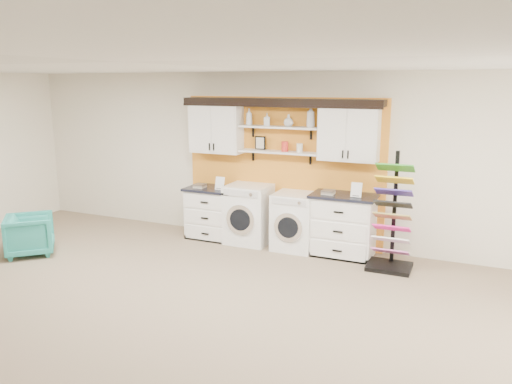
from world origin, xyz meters
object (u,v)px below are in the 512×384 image
at_px(washer, 249,214).
at_px(dryer, 295,221).
at_px(armchair, 30,235).
at_px(sample_rack, 391,233).
at_px(base_cabinet_left, 214,213).
at_px(base_cabinet_right, 343,225).

xyz_separation_m(washer, dryer, (0.82, -0.00, -0.03)).
relative_size(washer, armchair, 1.42).
bearing_deg(washer, armchair, -146.36).
distance_m(sample_rack, armchair, 5.48).
bearing_deg(base_cabinet_left, armchair, -139.01).
bearing_deg(dryer, armchair, -152.62).
distance_m(base_cabinet_right, armchair, 4.86).
bearing_deg(base_cabinet_right, sample_rack, -20.14).
relative_size(dryer, armchair, 1.32).
xyz_separation_m(base_cabinet_left, washer, (0.67, -0.00, 0.05)).
relative_size(base_cabinet_left, armchair, 1.30).
bearing_deg(washer, dryer, -0.00).
height_order(dryer, armchair, dryer).
xyz_separation_m(dryer, armchair, (-3.69, -1.91, -0.14)).
distance_m(base_cabinet_left, armchair, 2.92).
distance_m(washer, sample_rack, 2.38).
bearing_deg(base_cabinet_right, washer, -179.88).
bearing_deg(armchair, sample_rack, -116.12).
distance_m(dryer, sample_rack, 1.57).
bearing_deg(base_cabinet_left, base_cabinet_right, -0.00).
distance_m(base_cabinet_left, sample_rack, 3.04).
distance_m(base_cabinet_right, dryer, 0.77).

